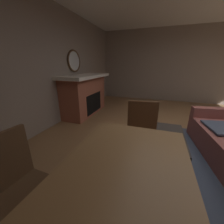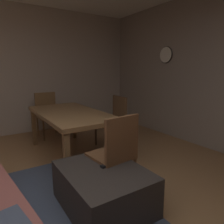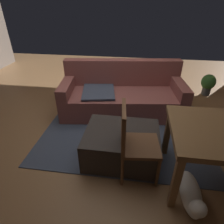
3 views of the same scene
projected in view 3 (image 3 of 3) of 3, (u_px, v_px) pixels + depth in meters
floor at (100, 126)px, 3.28m from camera, size 8.90×8.90×0.00m
area_rug at (125, 130)px, 3.17m from camera, size 2.60×2.00×0.01m
couch at (122, 95)px, 3.60m from camera, size 2.29×1.20×0.91m
ottoman_coffee_table at (122, 145)px, 2.55m from camera, size 0.95×0.76×0.42m
tv_remote at (125, 136)px, 2.36m from camera, size 0.08×0.17×0.02m
dining_chair_west at (132, 139)px, 2.16m from camera, size 0.48×0.48×0.93m
potted_plant at (208, 83)px, 4.23m from camera, size 0.30×0.30×0.47m
small_dog at (191, 195)px, 1.96m from camera, size 0.21×0.61×0.29m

